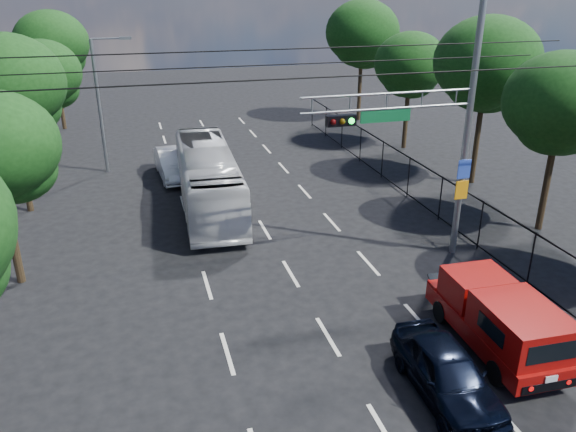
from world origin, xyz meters
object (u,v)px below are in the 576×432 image
object	(u,v)px
signal_mast	(438,120)
red_pickup	(498,318)
white_van	(174,164)
white_bus	(208,178)
navy_hatchback	(447,372)

from	to	relation	value
signal_mast	red_pickup	world-z (taller)	signal_mast
red_pickup	white_van	distance (m)	19.24
white_bus	signal_mast	bearing A→B (deg)	-42.61
red_pickup	white_van	world-z (taller)	red_pickup
white_van	signal_mast	bearing A→B (deg)	-59.38
signal_mast	red_pickup	bearing A→B (deg)	-98.91
signal_mast	white_van	xyz separation A→B (m)	(-8.28, 11.99, -4.48)
signal_mast	red_pickup	size ratio (longest dim) A/B	1.86
signal_mast	white_bus	bearing A→B (deg)	134.72
navy_hatchback	red_pickup	bearing A→B (deg)	32.02
red_pickup	white_bus	distance (m)	14.43
signal_mast	navy_hatchback	world-z (taller)	signal_mast
signal_mast	navy_hatchback	distance (m)	9.10
signal_mast	white_van	world-z (taller)	signal_mast
navy_hatchback	white_bus	xyz separation A→B (m)	(-3.87, 14.37, 0.73)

